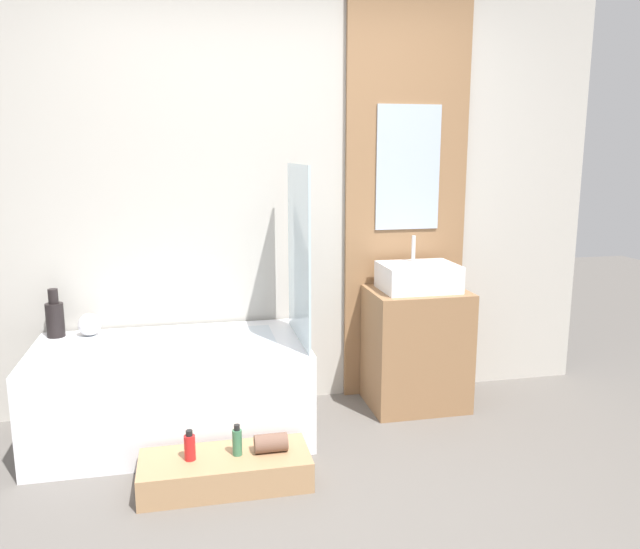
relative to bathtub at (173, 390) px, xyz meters
The scene contains 13 objects.
ground_plane 1.34m from the bathtub, 60.43° to the right, with size 12.00×12.00×0.00m, color #605B56.
wall_tiled_back 1.29m from the bathtub, 33.94° to the left, with size 4.20×0.06×2.60m, color #B7B2A8.
wall_wood_accent 1.86m from the bathtub, 14.50° to the left, with size 0.80×0.04×2.60m.
bathtub is the anchor object (origin of this frame).
glass_shower_screen 1.04m from the bathtub, ahead, with size 0.01×0.63×0.98m, color silver.
wooden_step_bench 0.67m from the bathtub, 67.34° to the right, with size 0.81×0.34×0.15m, color #A87F56.
vanity_cabinet 1.50m from the bathtub, ahead, with size 0.60×0.46×0.75m, color #8E6642.
sink 1.60m from the bathtub, ahead, with size 0.46×0.35×0.33m.
vase_tall_dark 0.80m from the bathtub, 155.95° to the left, with size 0.10×0.10×0.28m.
vase_round_light 0.63m from the bathtub, 149.26° to the left, with size 0.13×0.13×0.13m, color white.
bottle_soap_primary 0.60m from the bathtub, 81.89° to the right, with size 0.05×0.05×0.15m.
bottle_soap_secondary 0.67m from the bathtub, 62.50° to the right, with size 0.05×0.05×0.16m.
towel_roll 0.76m from the bathtub, 51.50° to the right, with size 0.09×0.09×0.16m, color brown.
Camera 1 is at (-0.54, -2.25, 1.59)m, focal length 35.00 mm.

